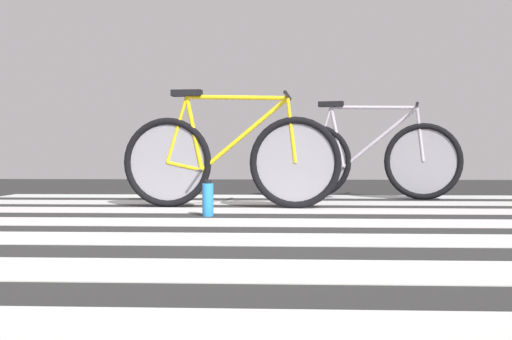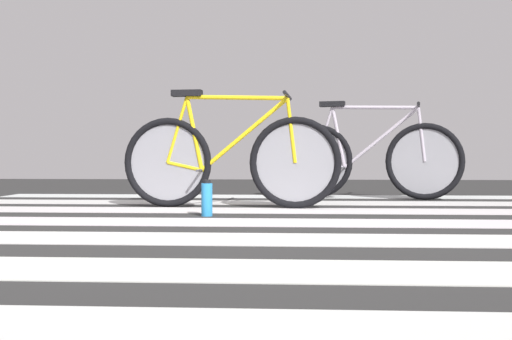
{
  "view_description": "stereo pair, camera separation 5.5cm",
  "coord_description": "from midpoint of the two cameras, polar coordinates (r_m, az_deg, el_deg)",
  "views": [
    {
      "loc": [
        0.31,
        -3.15,
        0.44
      ],
      "look_at": [
        0.11,
        1.56,
        0.32
      ],
      "focal_mm": 41.89,
      "sensor_mm": 36.0,
      "label": 1
    },
    {
      "loc": [
        0.37,
        -3.15,
        0.44
      ],
      "look_at": [
        0.11,
        1.56,
        0.32
      ],
      "focal_mm": 41.89,
      "sensor_mm": 36.0,
      "label": 2
    }
  ],
  "objects": [
    {
      "name": "ground",
      "position": [
        3.19,
        -3.64,
        -6.27
      ],
      "size": [
        18.0,
        14.0,
        0.02
      ],
      "color": "#2B2A2A"
    },
    {
      "name": "crosswalk_markings",
      "position": [
        3.34,
        -3.56,
        -5.73
      ],
      "size": [
        5.47,
        5.79,
        0.0
      ],
      "color": "silver",
      "rests_on": "ground"
    },
    {
      "name": "bicycle_1_of_2",
      "position": [
        4.69,
        -2.85,
        1.04
      ],
      "size": [
        1.73,
        0.52,
        0.93
      ],
      "rotation": [
        0.0,
        0.0,
        -0.08
      ],
      "color": "black",
      "rests_on": "ground"
    },
    {
      "name": "bicycle_2_of_2",
      "position": [
        5.76,
        10.3,
        1.1
      ],
      "size": [
        1.71,
        0.57,
        0.93
      ],
      "rotation": [
        0.0,
        0.0,
        -0.21
      ],
      "color": "black",
      "rests_on": "ground"
    },
    {
      "name": "water_bottle",
      "position": [
        4.09,
        -5.0,
        -2.76
      ],
      "size": [
        0.08,
        0.08,
        0.25
      ],
      "color": "#2C8EDA",
      "rests_on": "ground"
    }
  ]
}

